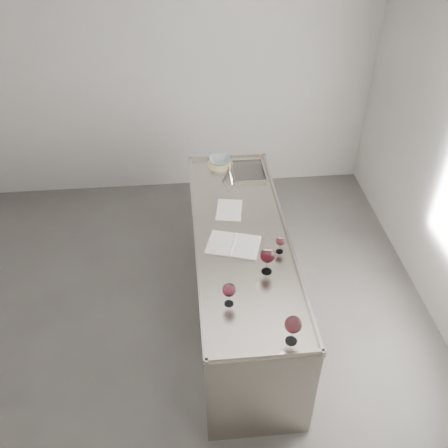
{
  "coord_description": "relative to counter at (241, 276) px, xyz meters",
  "views": [
    {
      "loc": [
        0.07,
        -2.76,
        3.52
      ],
      "look_at": [
        0.36,
        0.36,
        1.02
      ],
      "focal_mm": 40.0,
      "sensor_mm": 36.0,
      "label": 1
    }
  ],
  "objects": [
    {
      "name": "counter",
      "position": [
        0.0,
        0.0,
        0.0
      ],
      "size": [
        0.77,
        2.42,
        0.97
      ],
      "color": "#9E978E",
      "rests_on": "ground"
    },
    {
      "name": "trivet",
      "position": [
        -0.08,
        1.08,
        0.48
      ],
      "size": [
        0.31,
        0.31,
        0.02
      ],
      "primitive_type": "cylinder",
      "rotation": [
        0.0,
        0.0,
        0.31
      ],
      "color": "beige",
      "rests_on": "counter"
    },
    {
      "name": "wine_glass_middle",
      "position": [
        0.13,
        -0.43,
        0.62
      ],
      "size": [
        0.11,
        0.11,
        0.22
      ],
      "rotation": [
        0.0,
        0.0,
        0.29
      ],
      "color": "white",
      "rests_on": "counter"
    },
    {
      "name": "wine_glass_left",
      "position": [
        -0.18,
        -0.73,
        0.6
      ],
      "size": [
        0.09,
        0.09,
        0.18
      ],
      "rotation": [
        0.0,
        0.0,
        0.09
      ],
      "color": "white",
      "rests_on": "counter"
    },
    {
      "name": "ceramic_bowl",
      "position": [
        -0.08,
        1.08,
        0.51
      ],
      "size": [
        0.21,
        0.21,
        0.05
      ],
      "primitive_type": "imported",
      "rotation": [
        0.0,
        0.0,
        0.02
      ],
      "color": "#889B9E",
      "rests_on": "trivet"
    },
    {
      "name": "wine_glass_small",
      "position": [
        0.27,
        -0.22,
        0.57
      ],
      "size": [
        0.07,
        0.07,
        0.14
      ],
      "rotation": [
        0.0,
        0.0,
        0.3
      ],
      "color": "white",
      "rests_on": "counter"
    },
    {
      "name": "notebook",
      "position": [
        -0.08,
        -0.12,
        0.47
      ],
      "size": [
        0.47,
        0.39,
        0.02
      ],
      "rotation": [
        0.0,
        0.0,
        -0.3
      ],
      "color": "silver",
      "rests_on": "counter"
    },
    {
      "name": "wine_funnel",
      "position": [
        -0.03,
        0.78,
        0.52
      ],
      "size": [
        0.12,
        0.12,
        0.18
      ],
      "rotation": [
        0.0,
        0.0,
        0.13
      ],
      "color": "gray",
      "rests_on": "counter"
    },
    {
      "name": "loose_paper_top",
      "position": [
        -0.07,
        0.34,
        0.47
      ],
      "size": [
        0.26,
        0.34,
        0.0
      ],
      "primitive_type": "cube",
      "rotation": [
        0.0,
        0.0,
        -0.18
      ],
      "color": "silver",
      "rests_on": "counter"
    },
    {
      "name": "wine_glass_right",
      "position": [
        0.19,
        -1.08,
        0.62
      ],
      "size": [
        0.11,
        0.11,
        0.22
      ],
      "rotation": [
        0.0,
        0.0,
        0.1
      ],
      "color": "white",
      "rests_on": "counter"
    },
    {
      "name": "room_shell",
      "position": [
        -0.5,
        -0.3,
        0.93
      ],
      "size": [
        4.54,
        5.04,
        2.84
      ],
      "color": "#4B4846",
      "rests_on": "ground"
    }
  ]
}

